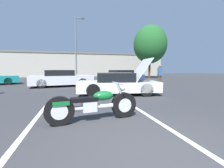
% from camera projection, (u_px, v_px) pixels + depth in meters
% --- Properties ---
extents(ground_plane, '(80.00, 80.00, 0.00)m').
position_uv_depth(ground_plane, '(158.00, 155.00, 2.35)').
color(ground_plane, '#38383A').
extents(parking_stripe_foreground, '(0.12, 5.80, 0.01)m').
position_uv_depth(parking_stripe_foreground, '(30.00, 126.00, 3.55)').
color(parking_stripe_foreground, white).
rests_on(parking_stripe_foreground, ground).
extents(parking_stripe_middle, '(0.12, 5.80, 0.01)m').
position_uv_depth(parking_stripe_middle, '(149.00, 116.00, 4.30)').
color(parking_stripe_middle, white).
rests_on(parking_stripe_middle, ground).
extents(far_building, '(32.00, 4.20, 4.40)m').
position_uv_depth(far_building, '(81.00, 64.00, 28.88)').
color(far_building, '#B2AD9E').
rests_on(far_building, ground).
extents(light_pole, '(1.21, 0.28, 7.77)m').
position_uv_depth(light_pole, '(76.00, 46.00, 18.69)').
color(light_pole, slate).
rests_on(light_pole, ground).
extents(tree_background, '(4.83, 4.83, 7.74)m').
position_uv_depth(tree_background, '(150.00, 45.00, 22.01)').
color(tree_background, brown).
rests_on(tree_background, ground).
extents(motorcycle, '(2.41, 0.70, 0.99)m').
position_uv_depth(motorcycle, '(94.00, 105.00, 3.89)').
color(motorcycle, black).
rests_on(motorcycle, ground).
extents(show_car_hood_open, '(4.42, 2.38, 1.92)m').
position_uv_depth(show_car_hood_open, '(118.00, 84.00, 8.01)').
color(show_car_hood_open, white).
rests_on(show_car_hood_open, ground).
extents(parked_car_mid_row, '(4.89, 2.58, 1.28)m').
position_uv_depth(parked_car_mid_row, '(62.00, 78.00, 11.79)').
color(parked_car_mid_row, silver).
rests_on(parked_car_mid_row, ground).
extents(parked_car_right_row, '(4.34, 2.83, 1.27)m').
position_uv_depth(parked_car_right_row, '(122.00, 77.00, 14.00)').
color(parked_car_right_row, navy).
rests_on(parked_car_right_row, ground).
extents(spectator_by_show_car, '(0.52, 0.22, 1.71)m').
position_uv_depth(spectator_by_show_car, '(160.00, 73.00, 11.96)').
color(spectator_by_show_car, brown).
rests_on(spectator_by_show_car, ground).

